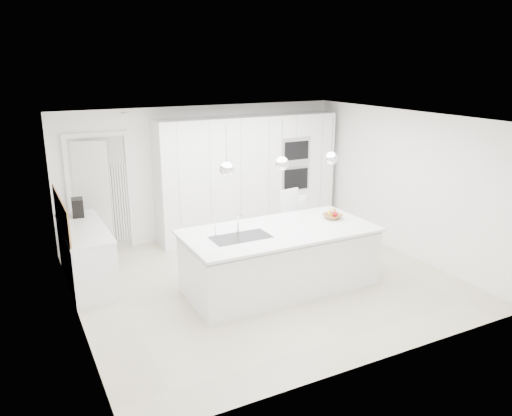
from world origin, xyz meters
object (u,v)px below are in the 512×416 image
fruit_bowl (333,216)px  bar_stool_right (300,228)px  espresso_machine (78,207)px  island_base (280,260)px  bar_stool_left (293,227)px

fruit_bowl → bar_stool_right: bar_stool_right is taller
espresso_machine → fruit_bowl: bearing=-22.8°
island_base → bar_stool_left: bar_stool_left is taller
espresso_machine → bar_stool_right: size_ratio=0.27×
bar_stool_right → espresso_machine: bearing=167.9°
fruit_bowl → bar_stool_left: size_ratio=0.24×
island_base → fruit_bowl: (1.02, 0.13, 0.51)m
island_base → espresso_machine: (-2.53, 2.09, 0.62)m
bar_stool_right → fruit_bowl: bearing=-73.2°
island_base → espresso_machine: espresso_machine is taller
bar_stool_left → bar_stool_right: bar_stool_left is taller
fruit_bowl → bar_stool_right: 0.86m
fruit_bowl → bar_stool_right: (-0.12, 0.75, -0.41)m
bar_stool_left → bar_stool_right: bearing=7.5°
island_base → bar_stool_right: (0.89, 0.88, 0.10)m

